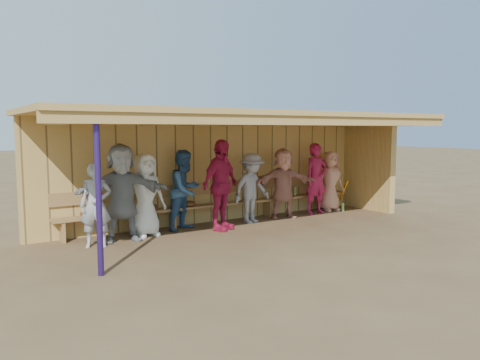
% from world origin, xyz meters
% --- Properties ---
extents(ground, '(90.00, 90.00, 0.00)m').
position_xyz_m(ground, '(0.00, 0.00, 0.00)').
color(ground, brown).
rests_on(ground, ground).
extents(player_a, '(0.67, 0.57, 1.55)m').
position_xyz_m(player_a, '(-3.16, 0.33, 0.78)').
color(player_a, '#96979E').
rests_on(player_a, ground).
extents(player_b, '(0.89, 0.65, 1.68)m').
position_xyz_m(player_b, '(-2.06, 0.67, 0.84)').
color(player_b, white).
rests_on(player_b, ground).
extents(player_c, '(1.03, 0.94, 1.72)m').
position_xyz_m(player_c, '(-1.11, 0.81, 0.86)').
color(player_c, '#32588A').
rests_on(player_c, ground).
extents(player_d, '(1.23, 0.90, 1.94)m').
position_xyz_m(player_d, '(-0.50, 0.34, 0.97)').
color(player_d, '#BC1E49').
rests_on(player_d, ground).
extents(player_e, '(1.13, 0.77, 1.61)m').
position_xyz_m(player_e, '(0.51, 0.65, 0.81)').
color(player_e, '#97969E').
rests_on(player_e, ground).
extents(player_f, '(1.66, 0.92, 1.71)m').
position_xyz_m(player_f, '(1.46, 0.66, 0.85)').
color(player_f, tan).
rests_on(player_f, ground).
extents(player_g, '(0.67, 0.45, 1.80)m').
position_xyz_m(player_g, '(2.56, 0.71, 0.90)').
color(player_g, '#AB1B46').
rests_on(player_g, ground).
extents(player_h, '(0.81, 0.57, 1.58)m').
position_xyz_m(player_h, '(3.16, 0.81, 0.79)').
color(player_h, tan).
rests_on(player_h, ground).
extents(player_extra, '(1.81, 0.81, 1.89)m').
position_xyz_m(player_extra, '(-2.61, 0.49, 0.94)').
color(player_extra, gray).
rests_on(player_extra, ground).
extents(dugout_structure, '(8.80, 3.20, 2.50)m').
position_xyz_m(dugout_structure, '(0.39, 0.69, 1.69)').
color(dugout_structure, tan).
rests_on(dugout_structure, ground).
extents(bench, '(7.60, 0.34, 0.93)m').
position_xyz_m(bench, '(0.00, 1.12, 0.53)').
color(bench, '#A47846').
rests_on(bench, ground).
extents(dugout_equipment, '(6.99, 0.62, 0.80)m').
position_xyz_m(dugout_equipment, '(-0.90, 0.99, 0.49)').
color(dugout_equipment, gold).
rests_on(dugout_equipment, ground).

